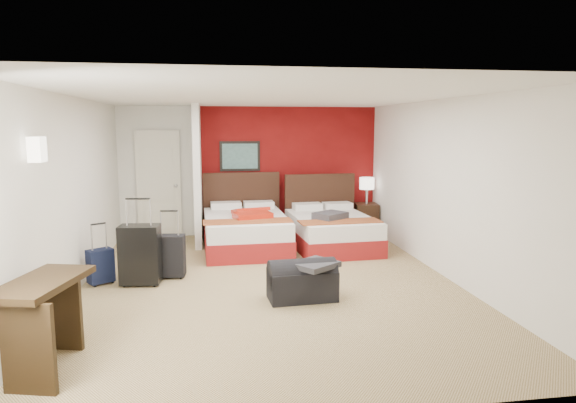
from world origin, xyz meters
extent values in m
plane|color=tan|center=(0.00, 0.00, 0.00)|extent=(6.50, 6.50, 0.00)
cube|color=white|center=(0.00, 3.25, 1.25)|extent=(5.00, 0.04, 2.50)
cube|color=white|center=(-2.50, 0.00, 1.25)|extent=(0.04, 6.50, 2.50)
cube|color=black|center=(-0.20, 3.19, 1.55)|extent=(0.78, 0.03, 0.58)
cube|color=white|center=(-2.38, -1.50, 1.90)|extent=(0.12, 0.20, 0.24)
cube|color=maroon|center=(0.75, 3.23, 1.25)|extent=(3.50, 0.04, 2.50)
cube|color=silver|center=(-1.00, 2.61, 1.25)|extent=(0.12, 1.20, 2.50)
cube|color=silver|center=(-1.75, 3.20, 1.02)|extent=(0.82, 0.06, 2.05)
cube|color=silver|center=(-0.19, 1.96, 0.30)|extent=(1.46, 2.04, 0.60)
cube|color=white|center=(1.31, 1.86, 0.28)|extent=(1.43, 1.96, 0.57)
cube|color=#B3210F|center=(-0.09, 1.86, 0.65)|extent=(0.78, 0.95, 0.10)
cube|color=#3D3C42|center=(1.21, 1.56, 0.63)|extent=(0.64, 0.62, 0.12)
cube|color=black|center=(2.27, 2.89, 0.30)|extent=(0.48, 0.48, 0.61)
cylinder|color=white|center=(2.27, 2.89, 0.87)|extent=(0.33, 0.33, 0.52)
cube|color=black|center=(-1.72, 0.20, 0.39)|extent=(0.55, 0.38, 0.78)
cube|color=black|center=(-1.35, 0.46, 0.29)|extent=(0.42, 0.29, 0.58)
cube|color=black|center=(-2.26, 0.30, 0.23)|extent=(0.38, 0.35, 0.45)
cube|color=black|center=(0.32, -0.71, 0.21)|extent=(0.85, 0.49, 0.42)
cube|color=#353439|center=(0.47, -0.76, 0.45)|extent=(0.66, 0.64, 0.07)
cube|color=black|center=(-2.21, -2.15, 0.41)|extent=(0.72, 1.07, 0.82)
camera|label=1|loc=(-0.75, -6.57, 2.11)|focal=31.29mm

